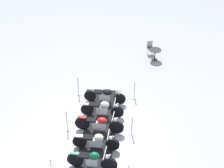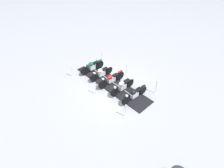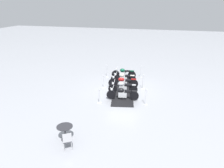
{
  "view_description": "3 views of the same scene",
  "coord_description": "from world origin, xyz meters",
  "views": [
    {
      "loc": [
        -3.67,
        10.07,
        10.36
      ],
      "look_at": [
        0.16,
        -2.64,
        0.98
      ],
      "focal_mm": 49.16,
      "sensor_mm": 36.0,
      "label": 1
    },
    {
      "loc": [
        -5.7,
        -8.92,
        8.71
      ],
      "look_at": [
        -0.69,
        -1.12,
        1.1
      ],
      "focal_mm": 29.46,
      "sensor_mm": 36.0,
      "label": 2
    },
    {
      "loc": [
        3.24,
        -15.59,
        6.41
      ],
      "look_at": [
        -0.47,
        -1.66,
        0.92
      ],
      "focal_mm": 34.61,
      "sensor_mm": 36.0,
      "label": 3
    }
  ],
  "objects": [
    {
      "name": "ground_plane",
      "position": [
        0.0,
        0.0,
        0.0
      ],
      "size": [
        80.0,
        80.0,
        0.0
      ],
      "primitive_type": "plane",
      "color": "#A8AAB2"
    },
    {
      "name": "display_platform",
      "position": [
        0.0,
        0.0,
        0.03
      ],
      "size": [
        2.74,
        6.8,
        0.05
      ],
      "primitive_type": "cube",
      "rotation": [
        0.0,
        0.0,
        -1.38
      ],
      "color": "black",
      "rests_on": "ground_plane"
    },
    {
      "name": "motorcycle_forest",
      "position": [
        -0.45,
        2.18,
        0.53
      ],
      "size": [
        2.13,
        0.75,
        1.02
      ],
      "rotation": [
        0.0,
        0.0,
        -3.02
      ],
      "color": "black",
      "rests_on": "display_platform"
    },
    {
      "name": "motorcycle_cream",
      "position": [
        -0.24,
        1.08,
        0.49
      ],
      "size": [
        2.1,
        0.67,
        0.93
      ],
      "rotation": [
        0.0,
        0.0,
        -2.97
      ],
      "color": "black",
      "rests_on": "display_platform"
    },
    {
      "name": "motorcycle_maroon",
      "position": [
        -0.04,
        -0.0,
        0.51
      ],
      "size": [
        2.35,
        0.66,
        1.04
      ],
      "rotation": [
        0.0,
        0.0,
        -3.01
      ],
      "color": "black",
      "rests_on": "display_platform"
    },
    {
      "name": "motorcycle_chrome",
      "position": [
        0.19,
        -1.09,
        0.52
      ],
      "size": [
        2.16,
        0.75,
        0.95
      ],
      "rotation": [
        0.0,
        0.0,
        -2.97
      ],
      "color": "black",
      "rests_on": "display_platform"
    },
    {
      "name": "motorcycle_black",
      "position": [
        0.38,
        -2.18,
        0.51
      ],
      "size": [
        2.23,
        0.64,
        0.93
      ],
      "rotation": [
        0.0,
        0.0,
        -3.01
      ],
      "color": "black",
      "rests_on": "display_platform"
    },
    {
      "name": "stanchion_right_mid",
      "position": [
        -1.52,
        -0.3,
        0.34
      ],
      "size": [
        0.33,
        0.33,
        1.06
      ],
      "color": "silver",
      "rests_on": "ground_plane"
    },
    {
      "name": "stanchion_left_rear",
      "position": [
        2.06,
        -2.47,
        0.4
      ],
      "size": [
        0.29,
        0.29,
        1.12
      ],
      "color": "silver",
      "rests_on": "ground_plane"
    },
    {
      "name": "stanchion_right_front",
      "position": [
        -2.06,
        2.47,
        0.4
      ],
      "size": [
        0.29,
        0.29,
        1.1
      ],
      "color": "silver",
      "rests_on": "ground_plane"
    },
    {
      "name": "stanchion_left_front",
      "position": [
        0.98,
        3.07,
        0.37
      ],
      "size": [
        0.3,
        0.3,
        1.07
      ],
      "color": "silver",
      "rests_on": "ground_plane"
    },
    {
      "name": "stanchion_right_rear",
      "position": [
        -0.98,
        -3.07,
        0.3
      ],
      "size": [
        0.35,
        0.35,
        1.02
      ],
      "color": "silver",
      "rests_on": "ground_plane"
    },
    {
      "name": "stanchion_left_mid",
      "position": [
        1.52,
        0.3,
        0.39
      ],
      "size": [
        0.31,
        0.31,
        1.16
      ],
      "color": "silver",
      "rests_on": "ground_plane"
    }
  ]
}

